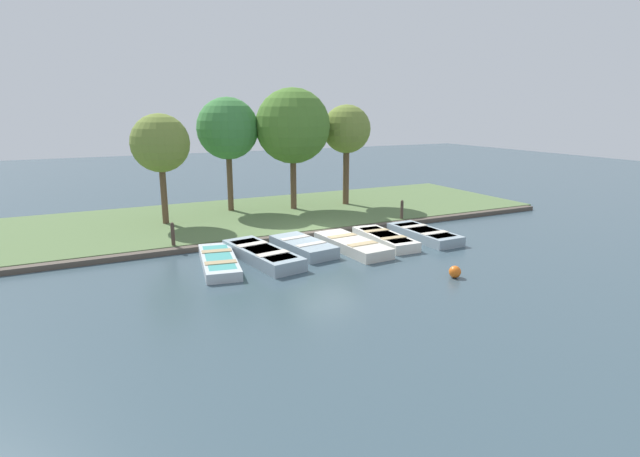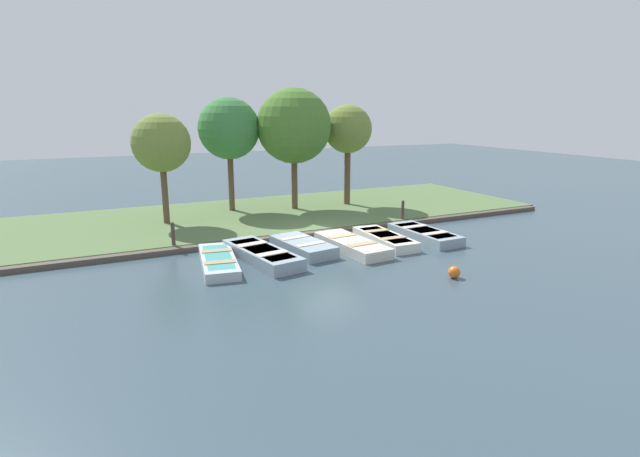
{
  "view_description": "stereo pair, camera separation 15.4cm",
  "coord_description": "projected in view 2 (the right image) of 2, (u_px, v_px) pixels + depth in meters",
  "views": [
    {
      "loc": [
        16.12,
        -8.26,
        4.86
      ],
      "look_at": [
        0.55,
        -0.5,
        0.65
      ],
      "focal_mm": 28.0,
      "sensor_mm": 36.0,
      "label": 1
    },
    {
      "loc": [
        16.19,
        -8.12,
        4.86
      ],
      "look_at": [
        0.55,
        -0.5,
        0.65
      ],
      "focal_mm": 28.0,
      "sensor_mm": 36.0,
      "label": 2
    }
  ],
  "objects": [
    {
      "name": "ground_plane",
      "position": [
        325.0,
        241.0,
        18.75
      ],
      "size": [
        80.0,
        80.0,
        0.0
      ],
      "primitive_type": "plane",
      "color": "#384C56"
    },
    {
      "name": "rowboat_3",
      "position": [
        352.0,
        245.0,
        17.49
      ],
      "size": [
        3.41,
        1.4,
        0.39
      ],
      "rotation": [
        0.0,
        0.0,
        0.07
      ],
      "color": "beige",
      "rests_on": "ground_plane"
    },
    {
      "name": "rowboat_2",
      "position": [
        303.0,
        246.0,
        17.24
      ],
      "size": [
        2.84,
        1.54,
        0.42
      ],
      "rotation": [
        0.0,
        0.0,
        0.14
      ],
      "color": "#8C9EA8",
      "rests_on": "ground_plane"
    },
    {
      "name": "park_tree_center",
      "position": [
        294.0,
        126.0,
        22.88
      ],
      "size": [
        3.44,
        3.44,
        5.79
      ],
      "color": "brown",
      "rests_on": "ground_plane"
    },
    {
      "name": "rowboat_0",
      "position": [
        218.0,
        261.0,
        15.75
      ],
      "size": [
        3.53,
        1.59,
        0.33
      ],
      "rotation": [
        0.0,
        0.0,
        -0.17
      ],
      "color": "#B2BCC1",
      "rests_on": "ground_plane"
    },
    {
      "name": "park_tree_far_left",
      "position": [
        161.0,
        144.0,
        20.01
      ],
      "size": [
        2.34,
        2.34,
        4.67
      ],
      "color": "brown",
      "rests_on": "ground_plane"
    },
    {
      "name": "shore_bank",
      "position": [
        277.0,
        214.0,
        23.09
      ],
      "size": [
        8.0,
        24.0,
        0.21
      ],
      "color": "#567042",
      "rests_on": "ground_plane"
    },
    {
      "name": "mooring_post_far",
      "position": [
        403.0,
        212.0,
        21.45
      ],
      "size": [
        0.13,
        0.13,
        1.03
      ],
      "color": "#47382D",
      "rests_on": "ground_plane"
    },
    {
      "name": "park_tree_left",
      "position": [
        229.0,
        129.0,
        22.51
      ],
      "size": [
        2.79,
        2.79,
        5.36
      ],
      "color": "brown",
      "rests_on": "ground_plane"
    },
    {
      "name": "buoy",
      "position": [
        454.0,
        272.0,
        14.61
      ],
      "size": [
        0.36,
        0.36,
        0.36
      ],
      "color": "orange",
      "rests_on": "ground_plane"
    },
    {
      "name": "rowboat_1",
      "position": [
        262.0,
        254.0,
        16.27
      ],
      "size": [
        3.71,
        1.71,
        0.43
      ],
      "rotation": [
        0.0,
        0.0,
        0.16
      ],
      "color": "#8C9EA8",
      "rests_on": "ground_plane"
    },
    {
      "name": "rowboat_4",
      "position": [
        385.0,
        239.0,
        18.32
      ],
      "size": [
        3.13,
        1.14,
        0.38
      ],
      "rotation": [
        0.0,
        0.0,
        -0.03
      ],
      "color": "silver",
      "rests_on": "ground_plane"
    },
    {
      "name": "dock_walkway",
      "position": [
        312.0,
        232.0,
        19.77
      ],
      "size": [
        1.09,
        23.5,
        0.18
      ],
      "color": "#51473D",
      "rests_on": "ground_plane"
    },
    {
      "name": "rowboat_5",
      "position": [
        424.0,
        234.0,
        18.97
      ],
      "size": [
        3.2,
        1.28,
        0.38
      ],
      "rotation": [
        0.0,
        0.0,
        0.02
      ],
      "color": "#8C9EA8",
      "rests_on": "ground_plane"
    },
    {
      "name": "mooring_post_near",
      "position": [
        173.0,
        236.0,
        17.34
      ],
      "size": [
        0.13,
        0.13,
        1.03
      ],
      "color": "#47382D",
      "rests_on": "ground_plane"
    },
    {
      "name": "park_tree_right",
      "position": [
        348.0,
        130.0,
        24.07
      ],
      "size": [
        2.32,
        2.32,
        5.04
      ],
      "color": "brown",
      "rests_on": "ground_plane"
    }
  ]
}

